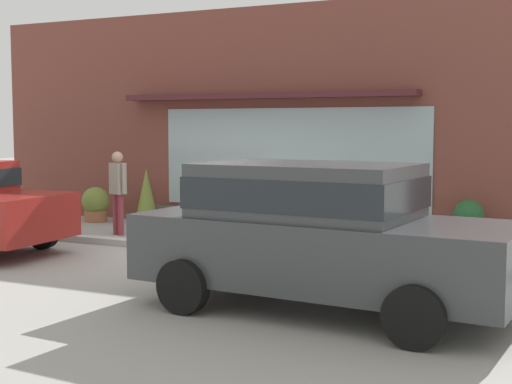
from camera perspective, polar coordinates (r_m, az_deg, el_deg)
name	(u,v)px	position (r m, az deg, el deg)	size (l,w,h in m)	color
ground_plane	(193,250)	(12.83, -4.91, -4.48)	(60.00, 60.00, 0.00)	#9E9B93
curb_strip	(187,248)	(12.65, -5.38, -4.35)	(14.00, 0.24, 0.12)	#B2B2AD
storefront	(270,120)	(15.47, 1.12, 5.62)	(14.00, 0.81, 4.62)	brown
fire_hydrant	(224,220)	(13.13, -2.49, -2.21)	(0.44, 0.41, 0.95)	#B2B2B7
pedestrian_with_handbag	(254,200)	(12.55, -0.17, -0.59)	(0.62, 0.26, 1.56)	#333847
pedestrian_passerby	(118,186)	(14.62, -10.70, 0.46)	(0.48, 0.31, 1.65)	#8E333D
parked_car_dark_gray	(317,229)	(8.49, 4.79, -2.89)	(4.47, 2.17, 1.72)	#383A3D
potted_plant_corner_tall	(189,215)	(15.78, -5.20, -1.77)	(0.35, 0.35, 0.52)	#B7B2A3
potted_plant_near_hydrant	(96,204)	(16.80, -12.37, -0.90)	(0.62, 0.62, 0.78)	#9E6042
potted_plant_window_right	(240,216)	(14.88, -1.27, -1.86)	(0.35, 0.35, 0.60)	#4C4C51
potted_plant_doorstep	(146,197)	(16.35, -8.52, -0.35)	(0.51, 0.51, 1.22)	#33473D
potted_plant_by_entrance	(384,213)	(13.85, 9.97, -1.63)	(0.47, 0.47, 1.10)	#9E6042
potted_plant_window_left	(469,221)	(13.76, 16.22, -2.19)	(0.55, 0.55, 0.82)	#B7B2A3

